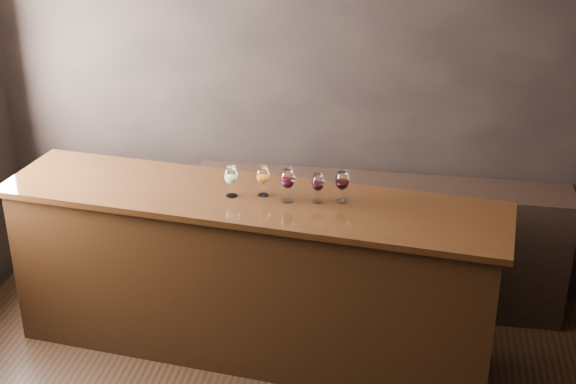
% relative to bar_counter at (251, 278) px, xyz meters
% --- Properties ---
extents(room_shell, '(5.02, 4.52, 2.81)m').
position_rel_bar_counter_xyz_m(room_shell, '(0.23, -1.19, 1.28)').
color(room_shell, black).
rests_on(room_shell, ground).
extents(bar_counter, '(3.10, 1.00, 1.06)m').
position_rel_bar_counter_xyz_m(bar_counter, '(0.00, 0.00, 0.00)').
color(bar_counter, black).
rests_on(bar_counter, ground).
extents(bar_top, '(3.21, 1.08, 0.04)m').
position_rel_bar_counter_xyz_m(bar_top, '(-0.00, 0.00, 0.55)').
color(bar_top, black).
rests_on(bar_top, bar_counter).
extents(back_bar_shelf, '(2.60, 0.40, 0.94)m').
position_rel_bar_counter_xyz_m(back_bar_shelf, '(0.75, 0.73, -0.06)').
color(back_bar_shelf, black).
rests_on(back_bar_shelf, ground).
extents(glass_white, '(0.08, 0.08, 0.19)m').
position_rel_bar_counter_xyz_m(glass_white, '(-0.11, -0.01, 0.70)').
color(glass_white, white).
rests_on(glass_white, bar_top).
extents(glass_amber, '(0.08, 0.08, 0.19)m').
position_rel_bar_counter_xyz_m(glass_amber, '(0.08, 0.04, 0.70)').
color(glass_amber, white).
rests_on(glass_amber, bar_top).
extents(glass_red_a, '(0.09, 0.09, 0.21)m').
position_rel_bar_counter_xyz_m(glass_red_a, '(0.24, -0.02, 0.71)').
color(glass_red_a, white).
rests_on(glass_red_a, bar_top).
extents(glass_red_b, '(0.08, 0.08, 0.18)m').
position_rel_bar_counter_xyz_m(glass_red_b, '(0.42, 0.00, 0.70)').
color(glass_red_b, white).
rests_on(glass_red_b, bar_top).
extents(glass_red_c, '(0.08, 0.08, 0.20)m').
position_rel_bar_counter_xyz_m(glass_red_c, '(0.56, 0.03, 0.71)').
color(glass_red_c, white).
rests_on(glass_red_c, bar_top).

